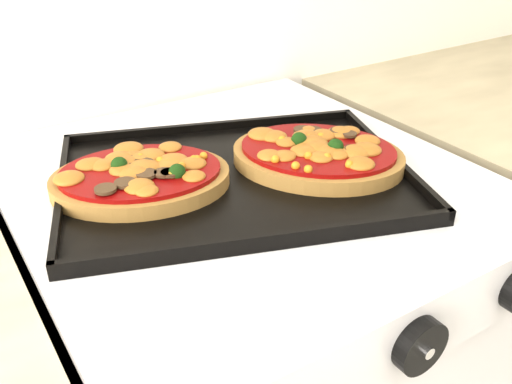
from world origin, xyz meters
TOP-DOWN VIEW (x-y plane):
  - control_panel at (-0.04, 1.39)m, footprint 0.60×0.02m
  - knob_center at (-0.02, 1.37)m, footprint 0.06×0.02m
  - baking_tray at (-0.05, 1.67)m, footprint 0.53×0.46m
  - pizza_left at (-0.17, 1.71)m, footprint 0.27×0.24m
  - pizza_right at (0.06, 1.64)m, footprint 0.29×0.29m

SIDE VIEW (x-z plane):
  - control_panel at x=-0.04m, z-range 0.81..0.90m
  - knob_center at x=-0.02m, z-range 0.82..0.89m
  - baking_tray at x=-0.05m, z-range 0.91..0.93m
  - pizza_left at x=-0.17m, z-range 0.92..0.95m
  - pizza_right at x=0.06m, z-range 0.92..0.95m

